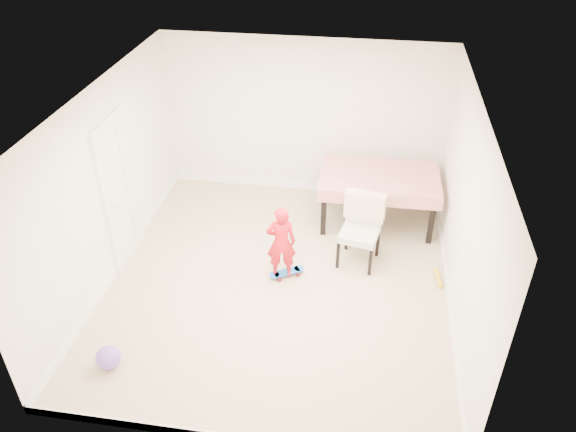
% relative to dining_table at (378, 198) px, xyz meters
% --- Properties ---
extents(ground, '(5.00, 5.00, 0.00)m').
position_rel_dining_table_xyz_m(ground, '(-1.26, -1.68, -0.42)').
color(ground, tan).
rests_on(ground, ground).
extents(ceiling, '(4.50, 5.00, 0.04)m').
position_rel_dining_table_xyz_m(ceiling, '(-1.26, -1.68, 2.16)').
color(ceiling, white).
rests_on(ceiling, wall_back).
extents(wall_back, '(4.50, 0.04, 2.60)m').
position_rel_dining_table_xyz_m(wall_back, '(-1.26, 0.80, 0.88)').
color(wall_back, silver).
rests_on(wall_back, ground).
extents(wall_front, '(4.50, 0.04, 2.60)m').
position_rel_dining_table_xyz_m(wall_front, '(-1.26, -4.16, 0.88)').
color(wall_front, silver).
rests_on(wall_front, ground).
extents(wall_left, '(0.04, 5.00, 2.60)m').
position_rel_dining_table_xyz_m(wall_left, '(-3.49, -1.68, 0.88)').
color(wall_left, silver).
rests_on(wall_left, ground).
extents(wall_right, '(0.04, 5.00, 2.60)m').
position_rel_dining_table_xyz_m(wall_right, '(0.97, -1.68, 0.88)').
color(wall_right, silver).
rests_on(wall_right, ground).
extents(door, '(0.11, 0.94, 2.11)m').
position_rel_dining_table_xyz_m(door, '(-3.48, -1.38, 0.61)').
color(door, white).
rests_on(door, ground).
extents(baseboard_back, '(4.50, 0.02, 0.12)m').
position_rel_dining_table_xyz_m(baseboard_back, '(-1.26, 0.81, -0.36)').
color(baseboard_back, white).
rests_on(baseboard_back, ground).
extents(baseboard_left, '(0.02, 5.00, 0.12)m').
position_rel_dining_table_xyz_m(baseboard_left, '(-3.50, -1.68, -0.36)').
color(baseboard_left, white).
rests_on(baseboard_left, ground).
extents(baseboard_right, '(0.02, 5.00, 0.12)m').
position_rel_dining_table_xyz_m(baseboard_right, '(0.98, -1.68, -0.36)').
color(baseboard_right, white).
rests_on(baseboard_right, ground).
extents(dining_table, '(1.79, 1.14, 0.84)m').
position_rel_dining_table_xyz_m(dining_table, '(0.00, 0.00, 0.00)').
color(dining_table, red).
rests_on(dining_table, ground).
extents(dining_chair, '(0.67, 0.74, 1.02)m').
position_rel_dining_table_xyz_m(dining_chair, '(-0.23, -1.07, 0.09)').
color(dining_chair, white).
rests_on(dining_chair, ground).
extents(skateboard, '(0.52, 0.42, 0.08)m').
position_rel_dining_table_xyz_m(skateboard, '(-1.17, -1.54, -0.38)').
color(skateboard, blue).
rests_on(skateboard, ground).
extents(child, '(0.44, 0.33, 1.09)m').
position_rel_dining_table_xyz_m(child, '(-1.24, -1.56, 0.12)').
color(child, red).
rests_on(child, ground).
extents(balloon, '(0.28, 0.28, 0.28)m').
position_rel_dining_table_xyz_m(balloon, '(-2.91, -3.44, -0.28)').
color(balloon, '#7F55CC').
rests_on(balloon, ground).
extents(foam_toy, '(0.10, 0.40, 0.06)m').
position_rel_dining_table_xyz_m(foam_toy, '(0.89, -1.29, -0.39)').
color(foam_toy, yellow).
rests_on(foam_toy, ground).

